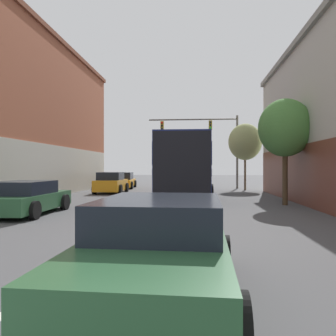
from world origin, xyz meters
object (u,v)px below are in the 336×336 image
(parked_car_left_near, at_px, (27,198))
(street_tree_far, at_px, (245,142))
(bus, at_px, (185,165))
(hatchback_foreground, at_px, (159,251))
(parked_car_left_far, at_px, (122,181))
(parked_car_left_mid, at_px, (111,183))
(street_tree_near, at_px, (285,128))
(traffic_signal_gantry, at_px, (210,136))

(parked_car_left_near, relative_size, street_tree_far, 0.82)
(bus, distance_m, hatchback_foreground, 15.21)
(hatchback_foreground, xyz_separation_m, street_tree_far, (4.41, 22.41, 3.21))
(bus, height_order, hatchback_foreground, bus)
(bus, distance_m, street_tree_far, 8.80)
(parked_car_left_far, xyz_separation_m, street_tree_far, (10.42, -1.45, 3.22))
(parked_car_left_mid, bearing_deg, street_tree_near, -124.51)
(street_tree_far, bearing_deg, parked_car_left_near, -125.52)
(traffic_signal_gantry, xyz_separation_m, street_tree_near, (3.07, -12.43, -0.87))
(street_tree_near, bearing_deg, parked_car_left_near, -159.42)
(parked_car_left_near, bearing_deg, street_tree_near, -70.16)
(hatchback_foreground, bearing_deg, traffic_signal_gantry, -2.44)
(parked_car_left_far, distance_m, street_tree_near, 16.45)
(street_tree_near, bearing_deg, bus, 145.98)
(parked_car_left_mid, relative_size, street_tree_far, 0.72)
(parked_car_left_mid, bearing_deg, traffic_signal_gantry, -53.39)
(bus, bearing_deg, street_tree_far, -32.66)
(street_tree_near, bearing_deg, street_tree_far, 91.96)
(parked_car_left_far, bearing_deg, traffic_signal_gantry, -91.83)
(parked_car_left_near, bearing_deg, parked_car_left_mid, -3.30)
(traffic_signal_gantry, bearing_deg, street_tree_far, -34.04)
(hatchback_foreground, xyz_separation_m, parked_car_left_mid, (-5.58, 18.48, 0.04))
(hatchback_foreground, height_order, street_tree_near, street_tree_near)
(parked_car_left_near, bearing_deg, parked_car_left_far, -0.92)
(traffic_signal_gantry, bearing_deg, hatchback_foreground, -94.02)
(parked_car_left_mid, bearing_deg, parked_car_left_near, 175.71)
(bus, bearing_deg, street_tree_near, -124.43)
(bus, height_order, traffic_signal_gantry, traffic_signal_gantry)
(parked_car_left_far, height_order, street_tree_near, street_tree_near)
(parked_car_left_near, bearing_deg, traffic_signal_gantry, -25.94)
(street_tree_far, bearing_deg, parked_car_left_far, 172.10)
(parked_car_left_near, xyz_separation_m, traffic_signal_gantry, (7.76, 16.49, 3.95))
(hatchback_foreground, distance_m, street_tree_far, 23.07)
(parked_car_left_far, relative_size, traffic_signal_gantry, 0.59)
(parked_car_left_far, distance_m, traffic_signal_gantry, 8.66)
(parked_car_left_mid, height_order, street_tree_near, street_tree_near)
(street_tree_near, xyz_separation_m, street_tree_far, (-0.36, 10.60, 0.17))
(hatchback_foreground, distance_m, parked_car_left_mid, 19.30)
(bus, xyz_separation_m, parked_car_left_far, (-5.83, 8.71, -1.29))
(hatchback_foreground, relative_size, parked_car_left_near, 0.95)
(hatchback_foreground, distance_m, traffic_signal_gantry, 24.61)
(hatchback_foreground, xyz_separation_m, parked_car_left_near, (-6.06, 7.75, -0.04))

